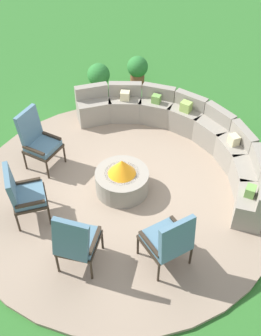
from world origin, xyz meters
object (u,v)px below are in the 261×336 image
(lounge_chair_back_right, at_px, (169,240))
(lounge_chair_front_left, at_px, (38,139))
(potted_plant_3, at_px, (138,70))
(lounge_chair_back_left, at_px, (76,241))
(lounge_chair_front_right, at_px, (23,193))
(fire_pit, at_px, (122,179))
(potted_plant_0, at_px, (99,77))
(curved_stone_bench, at_px, (184,134))

(lounge_chair_back_right, bearing_deg, lounge_chair_front_left, 104.07)
(potted_plant_3, bearing_deg, lounge_chair_front_left, -75.63)
(lounge_chair_back_left, distance_m, lounge_chair_back_right, 1.30)
(lounge_chair_front_left, xyz_separation_m, lounge_chair_back_right, (3.11, 0.10, -0.03))
(lounge_chair_front_left, bearing_deg, potted_plant_3, 176.65)
(lounge_chair_back_left, bearing_deg, lounge_chair_front_right, 148.14)
(lounge_chair_front_left, height_order, lounge_chair_front_right, lounge_chair_front_left)
(fire_pit, xyz_separation_m, lounge_chair_back_right, (1.57, -0.54, 0.29))
(lounge_chair_back_right, bearing_deg, lounge_chair_front_right, 126.95)
(fire_pit, bearing_deg, lounge_chair_back_left, -64.69)
(potted_plant_0, height_order, potted_plant_3, potted_plant_3)
(potted_plant_3, bearing_deg, potted_plant_0, -115.28)
(lounge_chair_back_right, bearing_deg, lounge_chair_back_left, 150.72)
(fire_pit, xyz_separation_m, lounge_chair_front_right, (-0.61, -1.54, 0.29))
(fire_pit, distance_m, lounge_chair_back_right, 1.69)
(lounge_chair_front_left, bearing_deg, lounge_chair_back_left, 51.16)
(potted_plant_3, bearing_deg, curved_stone_bench, -23.09)
(curved_stone_bench, xyz_separation_m, lounge_chair_front_right, (-0.55, -3.21, 0.23))
(lounge_chair_front_left, bearing_deg, potted_plant_0, -170.72)
(lounge_chair_back_left, height_order, potted_plant_3, lounge_chair_back_left)
(curved_stone_bench, height_order, potted_plant_3, curved_stone_bench)
(lounge_chair_front_right, bearing_deg, potted_plant_0, 149.52)
(lounge_chair_front_right, bearing_deg, fire_pit, 95.01)
(lounge_chair_front_right, relative_size, lounge_chair_back_left, 0.92)
(fire_pit, distance_m, lounge_chair_front_left, 1.70)
(lounge_chair_front_left, relative_size, lounge_chair_back_left, 0.99)
(lounge_chair_front_right, xyz_separation_m, potted_plant_0, (-2.18, 3.36, -0.22))
(lounge_chair_back_left, height_order, potted_plant_0, lounge_chair_back_left)
(potted_plant_0, relative_size, potted_plant_3, 0.96)
(lounge_chair_front_right, distance_m, lounge_chair_back_right, 2.40)
(lounge_chair_back_left, bearing_deg, potted_plant_3, 93.32)
(lounge_chair_back_left, bearing_deg, fire_pit, 82.04)
(lounge_chair_front_left, height_order, potted_plant_0, lounge_chair_front_left)
(fire_pit, relative_size, lounge_chair_front_right, 0.87)
(curved_stone_bench, relative_size, potted_plant_0, 6.26)
(lounge_chair_front_right, xyz_separation_m, potted_plant_3, (-1.78, 4.21, -0.18))
(fire_pit, distance_m, curved_stone_bench, 1.67)
(curved_stone_bench, relative_size, lounge_chair_back_right, 4.28)
(fire_pit, height_order, lounge_chair_back_left, lounge_chair_back_left)
(potted_plant_3, bearing_deg, lounge_chair_back_left, -53.41)
(fire_pit, height_order, lounge_chair_front_right, lounge_chair_front_right)
(lounge_chair_front_left, relative_size, lounge_chair_front_right, 1.08)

